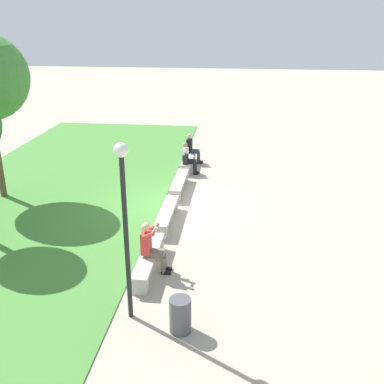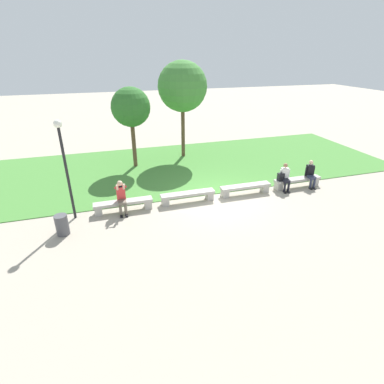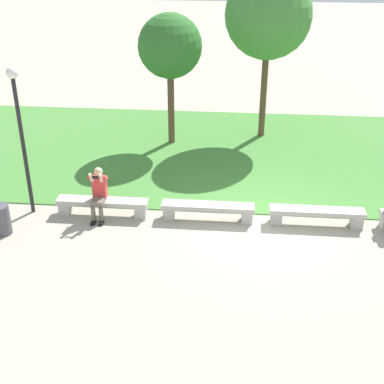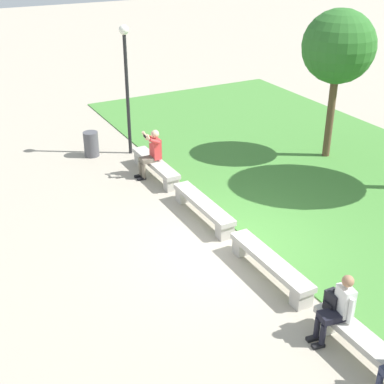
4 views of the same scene
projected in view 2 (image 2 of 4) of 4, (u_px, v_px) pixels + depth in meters
ground_plane at (217, 198)px, 13.21m from camera, size 80.00×80.00×0.00m
grass_strip at (189, 165)px, 16.99m from camera, size 22.42×8.00×0.03m
bench_main at (123, 204)px, 12.01m from camera, size 2.33×0.40×0.45m
bench_near at (188, 196)px, 12.73m from camera, size 2.33×0.40×0.45m
bench_mid at (245, 188)px, 13.44m from camera, size 2.33×0.40×0.45m
bench_far at (297, 181)px, 14.15m from camera, size 2.33×0.40×0.45m
person_photographer at (121, 196)px, 11.75m from camera, size 0.47×0.72×1.32m
person_distant at (285, 176)px, 13.74m from camera, size 0.47×0.71×1.26m
person_companion at (311, 173)px, 14.10m from camera, size 0.48×0.70×1.26m
backpack at (281, 177)px, 13.76m from camera, size 0.28×0.24×0.43m
tree_behind_wall at (182, 87)px, 16.71m from camera, size 2.78×2.78×5.47m
tree_left_background at (131, 108)px, 15.47m from camera, size 2.03×2.03×4.27m
trash_bin at (62, 225)px, 10.45m from camera, size 0.44×0.44×0.75m
lamp_post at (64, 157)px, 10.60m from camera, size 0.28×0.28×3.79m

